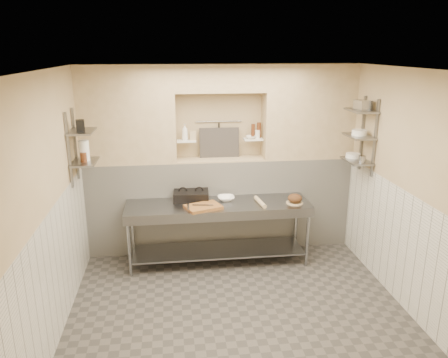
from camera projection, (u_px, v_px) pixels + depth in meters
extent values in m
cube|color=#494541|center=(237.00, 310.00, 5.31)|extent=(4.00, 3.90, 0.10)
cube|color=silver|center=(239.00, 64.00, 4.48)|extent=(4.00, 3.90, 0.10)
cube|color=tan|center=(48.00, 205.00, 4.65)|extent=(0.10, 3.90, 2.80)
cube|color=tan|center=(410.00, 190.00, 5.14)|extent=(0.10, 3.90, 2.80)
cube|color=tan|center=(218.00, 156.00, 6.80)|extent=(4.00, 0.10, 2.80)
cube|color=tan|center=(283.00, 292.00, 2.99)|extent=(4.00, 0.10, 2.80)
cube|color=silver|center=(220.00, 203.00, 6.76)|extent=(4.00, 0.40, 1.40)
cube|color=tan|center=(220.00, 159.00, 6.56)|extent=(1.30, 0.40, 0.02)
cube|color=tan|center=(128.00, 115.00, 6.20)|extent=(1.35, 0.40, 1.40)
cube|color=tan|center=(308.00, 112.00, 6.52)|extent=(1.35, 0.40, 1.40)
cube|color=tan|center=(220.00, 78.00, 6.21)|extent=(1.30, 0.40, 0.40)
cube|color=silver|center=(61.00, 264.00, 4.86)|extent=(0.02, 3.90, 1.40)
cube|color=silver|center=(398.00, 245.00, 5.33)|extent=(0.02, 3.90, 1.40)
cube|color=white|center=(186.00, 141.00, 6.41)|extent=(0.28, 0.16, 0.02)
cube|color=white|center=(253.00, 139.00, 6.53)|extent=(0.28, 0.16, 0.02)
cylinder|color=gray|center=(219.00, 121.00, 6.56)|extent=(0.70, 0.02, 0.02)
cylinder|color=black|center=(219.00, 133.00, 6.59)|extent=(0.02, 0.02, 0.30)
cube|color=#383330|center=(219.00, 143.00, 6.58)|extent=(0.60, 0.08, 0.45)
cube|color=slate|center=(75.00, 144.00, 5.73)|extent=(0.03, 0.03, 0.95)
cube|color=slate|center=(69.00, 151.00, 5.35)|extent=(0.03, 0.03, 0.95)
cube|color=slate|center=(85.00, 162.00, 5.62)|extent=(0.30, 0.50, 0.02)
cube|color=slate|center=(82.00, 131.00, 5.50)|extent=(0.30, 0.50, 0.03)
cube|color=slate|center=(362.00, 133.00, 6.19)|extent=(0.03, 0.03, 1.05)
cube|color=slate|center=(375.00, 139.00, 5.81)|extent=(0.03, 0.03, 1.05)
cube|color=slate|center=(357.00, 161.00, 6.08)|extent=(0.30, 0.50, 0.02)
cube|color=slate|center=(359.00, 136.00, 5.98)|extent=(0.30, 0.50, 0.02)
cube|color=slate|center=(361.00, 111.00, 5.88)|extent=(0.30, 0.50, 0.03)
cube|color=gray|center=(218.00, 205.00, 6.17)|extent=(2.60, 0.70, 0.04)
cube|color=gray|center=(218.00, 250.00, 6.37)|extent=(2.45, 0.60, 0.03)
cube|color=gray|center=(221.00, 217.00, 5.88)|extent=(2.60, 0.02, 0.12)
cylinder|color=gray|center=(129.00, 247.00, 5.88)|extent=(0.04, 0.04, 0.86)
cylinder|color=gray|center=(133.00, 230.00, 6.43)|extent=(0.04, 0.04, 0.86)
cylinder|color=gray|center=(307.00, 238.00, 6.17)|extent=(0.04, 0.04, 0.86)
cylinder|color=gray|center=(296.00, 222.00, 6.73)|extent=(0.04, 0.04, 0.86)
cube|color=black|center=(191.00, 197.00, 6.30)|extent=(0.52, 0.39, 0.09)
cube|color=black|center=(191.00, 193.00, 6.28)|extent=(0.52, 0.39, 0.05)
cube|color=brown|center=(203.00, 207.00, 5.98)|extent=(0.55, 0.47, 0.04)
cube|color=gray|center=(203.00, 205.00, 5.97)|extent=(0.29, 0.08, 0.01)
cylinder|color=gray|center=(188.00, 206.00, 5.92)|extent=(0.03, 0.26, 0.02)
imported|color=white|center=(226.00, 198.00, 6.29)|extent=(0.25, 0.25, 0.06)
cylinder|color=#D1B785|center=(260.00, 202.00, 6.14)|extent=(0.11, 0.40, 0.06)
cylinder|color=#D1B785|center=(295.00, 203.00, 6.18)|extent=(0.24, 0.24, 0.01)
ellipsoid|color=#4C2D19|center=(295.00, 198.00, 6.16)|extent=(0.21, 0.21, 0.12)
imported|color=white|center=(185.00, 132.00, 6.37)|extent=(0.12, 0.12, 0.24)
cube|color=tan|center=(193.00, 135.00, 6.40)|extent=(0.09, 0.09, 0.13)
imported|color=white|center=(251.00, 137.00, 6.50)|extent=(0.15, 0.15, 0.04)
cylinder|color=#4D2612|center=(259.00, 130.00, 6.53)|extent=(0.06, 0.06, 0.23)
cylinder|color=#4D2612|center=(253.00, 131.00, 6.52)|extent=(0.05, 0.05, 0.21)
cylinder|color=white|center=(257.00, 134.00, 6.51)|extent=(0.07, 0.07, 0.12)
cylinder|color=white|center=(84.00, 151.00, 5.60)|extent=(0.13, 0.13, 0.26)
cylinder|color=#4D2612|center=(84.00, 157.00, 5.56)|extent=(0.08, 0.08, 0.12)
cube|color=black|center=(80.00, 126.00, 5.42)|extent=(0.12, 0.12, 0.14)
cylinder|color=white|center=(353.00, 156.00, 6.20)|extent=(0.20, 0.20, 0.06)
cylinder|color=gray|center=(362.00, 159.00, 5.92)|extent=(0.10, 0.10, 0.10)
cylinder|color=white|center=(359.00, 133.00, 5.97)|extent=(0.20, 0.20, 0.07)
cube|color=gray|center=(363.00, 105.00, 5.83)|extent=(0.20, 0.23, 0.13)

